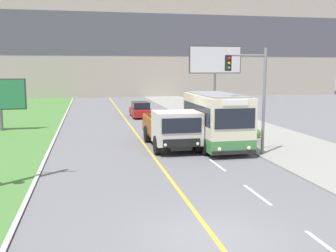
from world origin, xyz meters
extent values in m
plane|color=slate|center=(0.00, 0.00, 0.00)|extent=(300.00, 300.00, 0.00)
cube|color=gold|center=(0.00, 0.00, 0.00)|extent=(0.14, 140.00, 0.01)
cube|color=silver|center=(2.75, -1.40, 0.00)|extent=(0.12, 2.40, 0.01)
cube|color=silver|center=(2.75, 3.20, 0.00)|extent=(0.12, 2.40, 0.01)
cube|color=silver|center=(2.75, 7.80, 0.00)|extent=(0.12, 2.40, 0.01)
cube|color=silver|center=(2.75, 12.40, 0.00)|extent=(0.12, 2.40, 0.01)
cube|color=silver|center=(2.75, 17.00, 0.00)|extent=(0.12, 2.40, 0.01)
cube|color=silver|center=(2.75, 21.60, 0.00)|extent=(0.12, 2.40, 0.01)
cube|color=silver|center=(2.75, 26.20, 0.00)|extent=(0.12, 2.40, 0.01)
cube|color=silver|center=(2.75, 30.80, 0.00)|extent=(0.12, 2.40, 0.01)
cube|color=silver|center=(2.75, 35.40, 0.00)|extent=(0.12, 2.40, 0.01)
cube|color=silver|center=(2.75, 40.00, 0.00)|extent=(0.12, 2.40, 0.01)
cube|color=#A89E8E|center=(0.00, 57.02, 9.46)|extent=(80.00, 8.00, 18.93)
cube|color=#4C4C56|center=(0.00, 53.00, 9.94)|extent=(80.00, 0.04, 6.62)
cube|color=beige|center=(3.96, 11.72, 1.70)|extent=(2.45, 5.99, 2.85)
cube|color=#3D7F42|center=(3.96, 11.72, 0.62)|extent=(2.47, 6.01, 0.70)
cube|color=black|center=(3.96, 11.72, 2.13)|extent=(2.48, 5.51, 1.00)
cube|color=gray|center=(3.96, 11.72, 3.16)|extent=(2.08, 5.39, 0.08)
cube|color=black|center=(3.96, 8.71, 2.13)|extent=(2.16, 0.04, 1.05)
cube|color=black|center=(3.96, 8.70, 0.38)|extent=(2.40, 0.06, 0.20)
sphere|color=#F4EAB2|center=(3.16, 8.69, 0.57)|extent=(0.20, 0.20, 0.20)
sphere|color=#F4EAB2|center=(4.76, 8.69, 0.57)|extent=(0.20, 0.20, 0.20)
cube|color=white|center=(3.96, 8.71, 2.94)|extent=(1.35, 0.04, 0.28)
cylinder|color=black|center=(2.79, 10.04, 0.50)|extent=(0.28, 1.00, 1.00)
cylinder|color=black|center=(5.13, 10.04, 0.50)|extent=(0.28, 1.00, 1.00)
cylinder|color=black|center=(2.79, 13.64, 0.50)|extent=(0.28, 1.00, 1.00)
cylinder|color=black|center=(5.13, 13.64, 0.50)|extent=(0.28, 1.00, 1.00)
cube|color=black|center=(1.43, 12.97, 0.45)|extent=(1.12, 6.39, 0.20)
cube|color=beige|center=(1.43, 10.93, 1.43)|extent=(2.50, 2.30, 1.76)
cube|color=black|center=(1.43, 9.76, 1.69)|extent=(2.12, 0.04, 0.79)
cube|color=black|center=(1.43, 9.75, 0.77)|extent=(2.00, 0.06, 0.44)
sphere|color=silver|center=(0.56, 9.74, 0.70)|extent=(0.18, 0.18, 0.18)
sphere|color=silver|center=(2.30, 9.74, 0.70)|extent=(0.18, 0.18, 0.18)
cube|color=#994C19|center=(1.43, 14.25, 0.61)|extent=(2.37, 3.84, 0.12)
cube|color=#994C19|center=(0.30, 14.25, 1.10)|extent=(0.12, 3.84, 1.11)
cube|color=#994C19|center=(2.56, 14.25, 1.10)|extent=(0.12, 3.84, 1.11)
cube|color=#994C19|center=(1.43, 12.39, 1.10)|extent=(2.37, 0.12, 1.11)
cube|color=#994C19|center=(1.43, 16.11, 1.10)|extent=(2.37, 0.12, 1.11)
cube|color=#994C19|center=(1.43, 12.39, 1.77)|extent=(2.37, 0.12, 0.24)
cylinder|color=black|center=(0.28, 10.70, 0.52)|extent=(0.30, 1.04, 1.04)
cylinder|color=black|center=(2.58, 10.70, 0.52)|extent=(0.30, 1.04, 1.04)
cylinder|color=black|center=(0.28, 14.44, 0.52)|extent=(0.30, 1.04, 1.04)
cylinder|color=black|center=(2.58, 14.44, 0.52)|extent=(0.30, 1.04, 1.04)
cube|color=maroon|center=(1.61, 27.35, 0.49)|extent=(1.80, 4.30, 0.61)
cube|color=black|center=(1.61, 27.46, 1.12)|extent=(1.53, 2.37, 0.65)
cylinder|color=black|center=(0.80, 26.06, 0.31)|extent=(0.18, 0.62, 0.62)
cylinder|color=black|center=(2.42, 26.06, 0.31)|extent=(0.18, 0.62, 0.62)
cylinder|color=black|center=(0.80, 28.64, 0.31)|extent=(0.18, 0.62, 0.62)
cylinder|color=black|center=(2.42, 28.64, 0.31)|extent=(0.18, 0.62, 0.62)
cylinder|color=slate|center=(5.86, 9.46, 2.86)|extent=(0.16, 0.16, 5.73)
cylinder|color=slate|center=(4.76, 9.46, 5.33)|extent=(2.20, 0.10, 0.10)
cube|color=black|center=(3.80, 9.46, 4.93)|extent=(0.28, 0.24, 0.80)
sphere|color=red|center=(3.80, 9.33, 5.17)|extent=(0.14, 0.14, 0.14)
sphere|color=orange|center=(3.80, 9.33, 4.93)|extent=(0.14, 0.14, 0.14)
sphere|color=green|center=(3.80, 9.33, 4.69)|extent=(0.14, 0.14, 0.14)
cylinder|color=#59595B|center=(9.34, 28.33, 2.11)|extent=(0.24, 0.24, 4.22)
cube|color=#333333|center=(9.34, 28.33, 5.50)|extent=(5.41, 0.20, 2.72)
cube|color=silver|center=(9.34, 28.22, 5.50)|extent=(5.25, 0.02, 2.56)
cylinder|color=#59595B|center=(-9.73, 21.00, 0.84)|extent=(0.24, 0.24, 1.68)
cube|color=#333333|center=(-9.73, 21.00, 2.75)|extent=(3.74, 0.20, 2.31)
cylinder|color=#B7B2A8|center=(6.39, 11.62, 0.31)|extent=(0.86, 0.86, 0.46)
sphere|color=#477A38|center=(6.39, 11.62, 0.78)|extent=(0.69, 0.69, 0.69)
cylinder|color=#B7B2A8|center=(6.41, 15.34, 0.30)|extent=(0.97, 0.97, 0.44)
sphere|color=#477A38|center=(6.41, 15.34, 0.79)|extent=(0.78, 0.78, 0.78)
camera|label=1|loc=(-3.33, -9.97, 4.67)|focal=42.00mm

